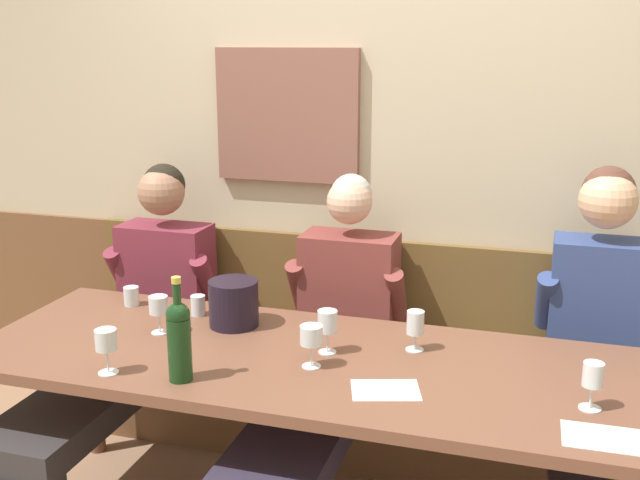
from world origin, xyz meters
TOP-DOWN VIEW (x-y plane):
  - room_wall_back at (-0.00, 1.09)m, footprint 6.80×0.12m
  - wood_wainscot_panel at (0.00, 1.04)m, footprint 6.80×0.03m
  - wall_bench at (0.00, 0.83)m, footprint 2.69×0.42m
  - dining_table at (0.00, 0.12)m, footprint 2.39×0.84m
  - person_center_left_seat at (-0.92, 0.45)m, footprint 0.51×1.30m
  - person_left_seat at (-0.04, 0.45)m, footprint 0.51×1.29m
  - person_right_seat at (0.96, 0.48)m, footprint 0.47×1.30m
  - ice_bucket at (-0.37, 0.32)m, footprint 0.19×0.19m
  - wine_bottle_amber_mid at (-0.34, -0.17)m, footprint 0.08×0.08m
  - wine_glass_mid_right at (-0.60, 0.16)m, footprint 0.07×0.07m
  - wine_glass_left_end at (0.03, 0.04)m, footprint 0.08×0.08m
  - wine_glass_near_bucket at (-0.59, -0.20)m, footprint 0.07×0.07m
  - wine_glass_by_bottle at (0.90, -0.00)m, footprint 0.07×0.07m
  - wine_glass_center_front at (0.33, 0.28)m, footprint 0.06×0.06m
  - wine_glass_right_end at (0.05, 0.17)m, footprint 0.07×0.07m
  - water_tumbler_right at (-0.86, 0.40)m, footprint 0.06×0.06m
  - water_tumbler_center at (-0.55, 0.38)m, footprint 0.06×0.06m
  - tasting_sheet_left_guest at (0.30, -0.06)m, footprint 0.24×0.21m
  - tasting_sheet_right_guest at (0.93, -0.17)m, footprint 0.21×0.15m

SIDE VIEW (x-z plane):
  - wall_bench at x=0.00m, z-range -0.19..0.75m
  - wood_wainscot_panel at x=0.00m, z-range 0.00..0.93m
  - person_left_seat at x=-0.04m, z-range -0.02..1.24m
  - person_center_left_seat at x=-0.92m, z-range -0.02..1.25m
  - person_right_seat at x=0.96m, z-range -0.01..1.33m
  - dining_table at x=0.00m, z-range 0.30..1.04m
  - tasting_sheet_left_guest at x=0.30m, z-range 0.75..0.75m
  - tasting_sheet_right_guest at x=0.93m, z-range 0.75..0.75m
  - water_tumbler_right at x=-0.86m, z-range 0.75..0.82m
  - water_tumbler_center at x=-0.55m, z-range 0.75..0.83m
  - ice_bucket at x=-0.37m, z-range 0.75..0.92m
  - wine_glass_center_front at x=0.33m, z-range 0.77..0.91m
  - wine_glass_by_bottle at x=0.90m, z-range 0.77..0.92m
  - wine_glass_left_end at x=0.03m, z-range 0.78..0.92m
  - wine_glass_mid_right at x=-0.60m, z-range 0.78..0.92m
  - wine_glass_right_end at x=0.05m, z-range 0.78..0.93m
  - wine_glass_near_bucket at x=-0.59m, z-range 0.78..0.93m
  - wine_bottle_amber_mid at x=-0.34m, z-range 0.72..1.06m
  - room_wall_back at x=0.00m, z-range 0.00..2.80m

